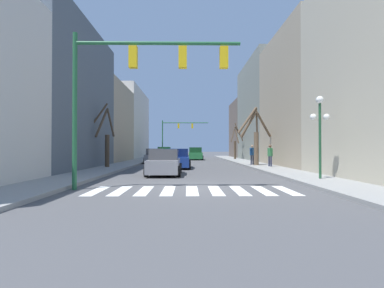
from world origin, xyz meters
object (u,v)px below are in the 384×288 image
at_px(car_parked_left_mid, 164,153).
at_px(pedestrian_on_right_sidewalk, 252,153).
at_px(traffic_signal_near, 137,73).
at_px(street_tree_right_near, 105,139).
at_px(traffic_signal_far, 176,130).
at_px(street_lamp_right_corner, 320,120).
at_px(street_tree_right_far, 236,143).
at_px(car_parked_right_far, 177,159).
at_px(pedestrian_waiting_at_curb, 270,154).
at_px(street_tree_left_far, 254,135).
at_px(car_parked_left_far, 195,154).
at_px(car_parked_left_near, 155,156).
at_px(car_driving_toward_lane, 164,163).

height_order(car_parked_left_mid, pedestrian_on_right_sidewalk, pedestrian_on_right_sidewalk).
bearing_deg(traffic_signal_near, street_tree_right_near, 110.88).
distance_m(traffic_signal_far, pedestrian_on_right_sidewalk, 26.54).
relative_size(street_lamp_right_corner, pedestrian_on_right_sidewalk, 2.26).
distance_m(car_parked_left_mid, street_tree_right_far, 10.66).
xyz_separation_m(pedestrian_on_right_sidewalk, street_tree_right_far, (0.69, 13.43, 1.14)).
bearing_deg(car_parked_left_mid, traffic_signal_far, -10.01).
height_order(street_lamp_right_corner, car_parked_right_far, street_lamp_right_corner).
xyz_separation_m(street_lamp_right_corner, car_parked_right_far, (-7.22, 9.72, -2.24)).
bearing_deg(traffic_signal_near, traffic_signal_far, 90.07).
relative_size(street_lamp_right_corner, pedestrian_waiting_at_curb, 2.29).
relative_size(car_parked_left_mid, street_tree_right_far, 0.86).
bearing_deg(traffic_signal_near, street_tree_left_far, 61.39).
bearing_deg(car_parked_left_far, car_parked_left_near, 153.63).
height_order(car_parked_left_near, street_tree_right_far, street_tree_right_far).
bearing_deg(traffic_signal_far, car_parked_left_mid, -100.01).
distance_m(traffic_signal_near, street_tree_right_far, 29.66).
height_order(traffic_signal_near, pedestrian_waiting_at_curb, traffic_signal_near).
distance_m(car_driving_toward_lane, car_parked_left_mid, 25.81).
bearing_deg(pedestrian_waiting_at_curb, car_driving_toward_lane, 109.37).
xyz_separation_m(car_parked_left_far, car_parked_right_far, (-1.89, -17.15, -0.06)).
relative_size(car_driving_toward_lane, street_tree_right_far, 0.93).
relative_size(traffic_signal_near, car_parked_left_far, 1.45).
height_order(pedestrian_waiting_at_curb, pedestrian_on_right_sidewalk, pedestrian_on_right_sidewalk).
height_order(car_parked_left_far, car_parked_right_far, car_parked_left_far).
height_order(car_parked_left_far, street_tree_left_far, street_tree_left_far).
relative_size(traffic_signal_far, street_lamp_right_corner, 2.02).
relative_size(car_parked_left_near, car_parked_left_mid, 1.04).
bearing_deg(pedestrian_on_right_sidewalk, traffic_signal_near, 17.61).
bearing_deg(car_driving_toward_lane, street_tree_right_near, -136.03).
relative_size(car_parked_left_far, pedestrian_on_right_sidewalk, 2.56).
xyz_separation_m(car_parked_right_far, street_tree_right_far, (7.29, 16.01, 1.59)).
xyz_separation_m(car_driving_toward_lane, pedestrian_on_right_sidewalk, (7.15, 8.51, 0.46)).
bearing_deg(car_driving_toward_lane, pedestrian_on_right_sidewalk, 139.95).
xyz_separation_m(traffic_signal_near, street_lamp_right_corner, (8.33, 2.63, -1.56)).
height_order(traffic_signal_far, car_parked_left_mid, traffic_signal_far).
bearing_deg(street_lamp_right_corner, car_parked_left_far, 101.22).
distance_m(car_parked_right_far, pedestrian_on_right_sidewalk, 7.10).
bearing_deg(pedestrian_waiting_at_curb, car_parked_left_near, 34.67).
bearing_deg(traffic_signal_far, street_tree_right_near, -98.72).
distance_m(car_parked_left_near, street_tree_left_far, 11.31).
xyz_separation_m(traffic_signal_near, car_driving_toward_lane, (0.56, 6.42, -3.80)).
distance_m(pedestrian_waiting_at_curb, pedestrian_on_right_sidewalk, 2.91).
xyz_separation_m(car_parked_left_near, street_tree_right_far, (9.94, 8.02, 1.60)).
xyz_separation_m(car_parked_left_far, street_tree_right_far, (5.40, -1.14, 1.53)).
xyz_separation_m(car_parked_left_far, pedestrian_on_right_sidewalk, (4.71, -14.57, 0.39)).
distance_m(car_parked_left_far, car_parked_right_far, 17.26).
distance_m(traffic_signal_far, street_tree_left_far, 27.08).
relative_size(car_parked_left_far, car_parked_right_far, 0.96).
distance_m(traffic_signal_far, street_tree_right_near, 28.91).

